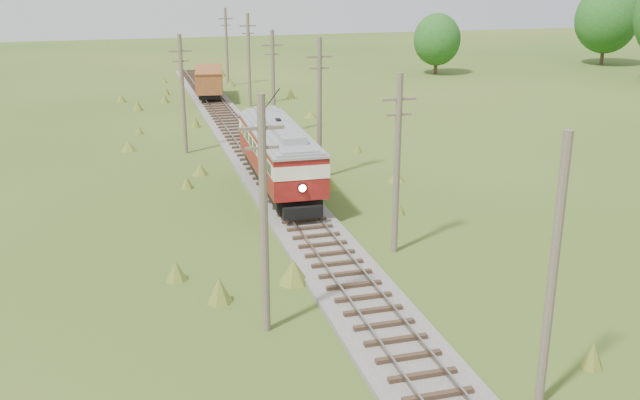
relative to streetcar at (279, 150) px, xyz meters
name	(u,v)px	position (x,y,z in m)	size (l,w,h in m)	color
railbed_main	(262,167)	(0.00, 5.43, -2.53)	(3.60, 96.00, 0.57)	#605B54
streetcar	(279,150)	(0.00, 0.00, 0.00)	(3.38, 13.01, 5.91)	black
gondola	(209,81)	(0.00, 32.77, -0.72)	(3.66, 8.33, 2.67)	black
gravel_pile	(265,124)	(2.64, 17.49, -2.23)	(2.90, 3.08, 1.06)	gray
utility_pole_r_1	(553,275)	(3.10, -23.57, 1.68)	(0.30, 0.30, 8.80)	brown
utility_pole_r_2	(397,163)	(3.30, -10.57, 1.70)	(1.60, 0.30, 8.60)	brown
utility_pole_r_3	(320,108)	(3.20, 2.43, 1.90)	(1.60, 0.30, 9.00)	brown
utility_pole_r_4	(273,82)	(3.00, 15.43, 1.60)	(1.60, 0.30, 8.40)	brown
utility_pole_r_5	(249,59)	(3.40, 28.43, 1.85)	(1.60, 0.30, 8.90)	brown
utility_pole_r_6	(227,46)	(3.20, 41.43, 1.75)	(1.60, 0.30, 8.70)	brown
utility_pole_l_a	(264,215)	(-4.20, -16.57, 1.90)	(1.60, 0.30, 9.00)	brown
utility_pole_l_b	(183,93)	(-4.50, 11.43, 1.70)	(1.60, 0.30, 8.60)	brown
tree_right_5	(607,19)	(56.00, 45.43, 3.47)	(8.40, 8.40, 10.82)	#38281C
tree_mid_b	(437,40)	(30.00, 43.43, 1.61)	(5.88, 5.88, 7.57)	#38281C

